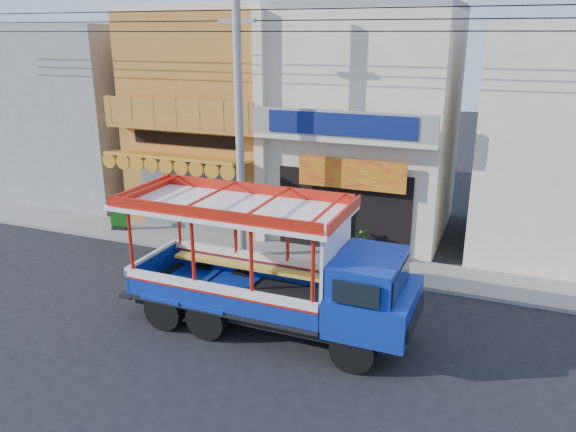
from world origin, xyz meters
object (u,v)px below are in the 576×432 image
(utility_pole, at_px, (243,108))
(potted_plant_a, at_px, (357,248))
(potted_plant_c, at_px, (363,243))
(potted_plant_b, at_px, (339,248))
(songthaew_truck, at_px, (287,272))
(green_sign, at_px, (120,218))

(utility_pole, height_order, potted_plant_a, utility_pole)
(potted_plant_a, bearing_deg, potted_plant_c, 55.80)
(potted_plant_a, distance_m, potted_plant_b, 0.65)
(utility_pole, bearing_deg, potted_plant_b, 7.64)
(potted_plant_a, height_order, potted_plant_b, potted_plant_b)
(potted_plant_a, bearing_deg, potted_plant_b, -161.95)
(songthaew_truck, relative_size, potted_plant_c, 7.37)
(potted_plant_c, bearing_deg, potted_plant_b, -8.33)
(songthaew_truck, xyz_separation_m, potted_plant_a, (0.46, 4.92, -1.08))
(songthaew_truck, relative_size, potted_plant_b, 6.76)
(songthaew_truck, distance_m, green_sign, 10.02)
(utility_pole, distance_m, potted_plant_b, 5.35)
(potted_plant_b, xyz_separation_m, potted_plant_c, (0.58, 0.86, -0.05))
(songthaew_truck, relative_size, potted_plant_a, 7.87)
(utility_pole, relative_size, potted_plant_c, 27.49)
(songthaew_truck, bearing_deg, potted_plant_c, 84.15)
(utility_pole, height_order, potted_plant_c, utility_pole)
(potted_plant_a, height_order, potted_plant_c, potted_plant_c)
(songthaew_truck, relative_size, green_sign, 6.91)
(potted_plant_a, bearing_deg, green_sign, 158.60)
(green_sign, height_order, potted_plant_a, green_sign)
(green_sign, xyz_separation_m, potted_plant_b, (8.74, -0.22, 0.10))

